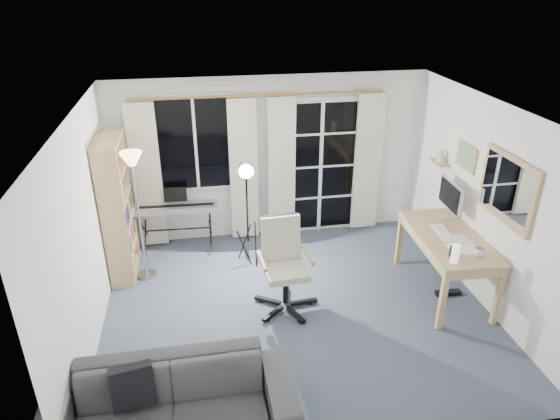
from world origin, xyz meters
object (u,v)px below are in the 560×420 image
object	(u,v)px
bookshelf	(115,213)
desk	(448,243)
studio_light	(246,182)
torchiere_lamp	(134,179)
sofa	(170,396)
mug	(480,251)
keyboard_piano	(176,208)
office_chair	(283,256)
monitor	(450,197)

from	to	relation	value
bookshelf	desk	xyz separation A→B (m)	(4.00, -1.15, -0.19)
studio_light	bookshelf	bearing A→B (deg)	-178.92
bookshelf	torchiere_lamp	world-z (taller)	bookshelf
sofa	desk	bearing A→B (deg)	25.57
bookshelf	studio_light	distance (m)	1.72
desk	mug	size ratio (longest dim) A/B	11.63
keyboard_piano	mug	size ratio (longest dim) A/B	9.25
studio_light	office_chair	bearing A→B (deg)	-66.82
sofa	mug	bearing A→B (deg)	17.64
bookshelf	sofa	bearing A→B (deg)	-75.90
sofa	keyboard_piano	bearing A→B (deg)	89.03
office_chair	sofa	distance (m)	2.16
keyboard_piano	mug	bearing A→B (deg)	-29.80
mug	desk	bearing A→B (deg)	101.31
keyboard_piano	studio_light	size ratio (longest dim) A/B	0.78
keyboard_piano	sofa	size ratio (longest dim) A/B	0.56
keyboard_piano	desk	distance (m)	3.65
sofa	office_chair	bearing A→B (deg)	52.89
bookshelf	office_chair	distance (m)	2.25
office_chair	mug	xyz separation A→B (m)	(2.12, -0.61, 0.20)
studio_light	office_chair	distance (m)	1.13
office_chair	monitor	size ratio (longest dim) A/B	1.94
torchiere_lamp	office_chair	bearing A→B (deg)	-27.81
desk	mug	xyz separation A→B (m)	(0.10, -0.50, 0.16)
torchiere_lamp	sofa	size ratio (longest dim) A/B	0.80
mug	sofa	bearing A→B (deg)	-161.93
torchiere_lamp	mug	distance (m)	4.12
studio_light	sofa	world-z (taller)	studio_light
keyboard_piano	sofa	distance (m)	3.25
keyboard_piano	bookshelf	bearing A→B (deg)	-143.64
office_chair	bookshelf	bearing A→B (deg)	148.50
office_chair	mug	world-z (taller)	office_chair
mug	sofa	world-z (taller)	mug
torchiere_lamp	mug	size ratio (longest dim) A/B	13.28
keyboard_piano	torchiere_lamp	bearing A→B (deg)	-121.21
keyboard_piano	monitor	bearing A→B (deg)	-16.31
mug	sofa	distance (m)	3.60
torchiere_lamp	keyboard_piano	size ratio (longest dim) A/B	1.44
monitor	studio_light	bearing A→B (deg)	169.53
bookshelf	sofa	size ratio (longest dim) A/B	0.86
torchiere_lamp	desk	size ratio (longest dim) A/B	1.14
monitor	sofa	distance (m)	4.11
keyboard_piano	studio_light	distance (m)	1.26
desk	sofa	bearing A→B (deg)	-151.35
keyboard_piano	office_chair	distance (m)	1.97
office_chair	monitor	distance (m)	2.28
mug	monitor	bearing A→B (deg)	84.21
keyboard_piano	desk	bearing A→B (deg)	-24.01
torchiere_lamp	sofa	world-z (taller)	torchiere_lamp
keyboard_piano	desk	size ratio (longest dim) A/B	0.80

